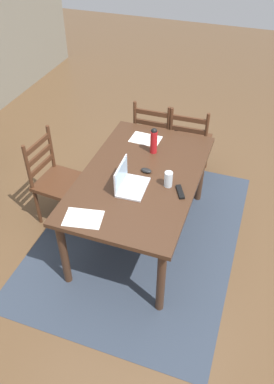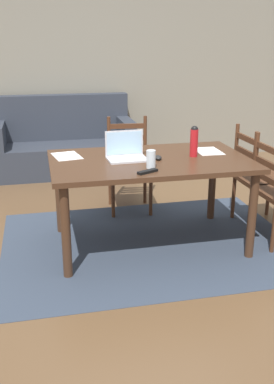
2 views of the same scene
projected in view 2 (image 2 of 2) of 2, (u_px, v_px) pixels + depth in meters
The scene contains 14 objects.
ground_plane at pixel (149, 243), 3.94m from camera, with size 14.00×14.00×0.00m, color brown.
area_rug at pixel (149, 243), 3.94m from camera, with size 2.53×1.89×0.01m, color #333D4C.
wall_back at pixel (99, 66), 6.20m from camera, with size 8.00×0.12×2.70m, color gray.
dining_table at pixel (150, 169), 3.72m from camera, with size 1.64×1.02×0.77m.
chair_far_head at pixel (129, 166), 4.60m from camera, with size 0.48×0.48×0.95m.
chair_right_far at pixel (258, 178), 4.20m from camera, with size 0.44×0.44×0.95m.
couch at pixel (64, 145), 5.97m from camera, with size 1.80×0.80×1.00m.
laptop at pixel (126, 152), 3.67m from camera, with size 0.33×0.24×0.23m.
water_bottle at pixel (194, 141), 3.72m from camera, with size 0.07×0.07×0.26m.
drinking_glass at pixel (151, 159), 3.40m from camera, with size 0.07×0.07×0.14m, color silver.
computer_mouse at pixel (158, 157), 3.66m from camera, with size 0.06×0.10×0.03m, color black.
tv_remote at pixel (148, 172), 3.30m from camera, with size 0.04×0.17×0.02m, color black.
paper_stack_left at pixel (208, 151), 3.93m from camera, with size 0.21×0.30×0.00m, color white.
paper_stack_right at pixel (67, 156), 3.77m from camera, with size 0.21×0.30×0.00m, color white.
Camera 2 is at (-0.89, -3.47, 1.70)m, focal length 41.77 mm.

